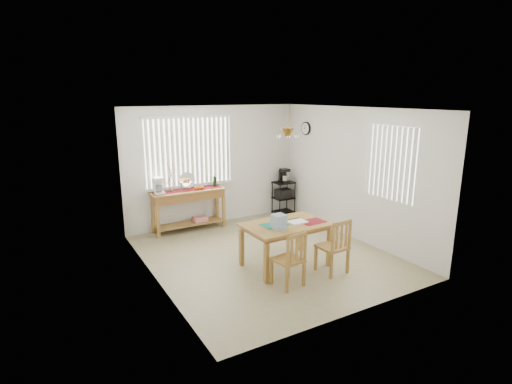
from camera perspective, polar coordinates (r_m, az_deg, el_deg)
ground at (r=7.30m, az=1.49°, el=-9.07°), size 4.00×4.50×0.01m
room_shell at (r=6.84m, az=1.54°, el=4.20°), size 4.20×4.70×2.70m
sideboard at (r=8.53m, az=-9.53°, el=-1.16°), size 1.56×0.44×0.87m
sideboard_items at (r=8.37m, az=-11.36°, el=0.97°), size 1.48×0.37×0.67m
wire_cart at (r=9.62m, az=3.95°, el=-0.39°), size 0.47×0.37×0.79m
cart_items at (r=9.52m, az=3.97°, el=2.34°), size 0.19×0.22×0.33m
dining_table at (r=6.68m, az=4.27°, el=-5.23°), size 1.41×0.93×0.74m
table_items at (r=6.46m, az=3.94°, el=-4.28°), size 1.07×0.49×0.24m
chair_left at (r=6.06m, az=4.84°, el=-9.62°), size 0.46×0.46×0.87m
chair_right at (r=6.59m, az=11.09°, el=-7.68°), size 0.45×0.45×0.92m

